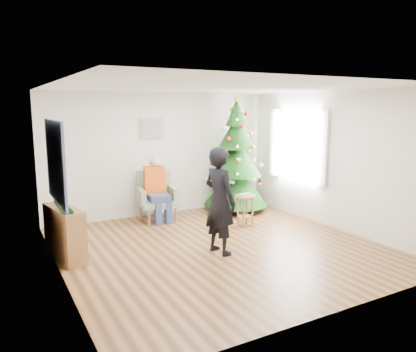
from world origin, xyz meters
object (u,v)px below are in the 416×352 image
armchair (157,202)px  standing_man (220,201)px  christmas_tree (236,159)px  console (65,233)px  stool (245,210)px

armchair → standing_man: bearing=-77.4°
armchair → christmas_tree: bearing=5.0°
standing_man → console: bearing=54.7°
armchair → standing_man: size_ratio=0.59×
stool → armchair: size_ratio=0.60×
console → christmas_tree: bearing=6.7°
christmas_tree → armchair: bearing=176.3°
armchair → console: size_ratio=1.00×
christmas_tree → console: bearing=-162.4°
stool → standing_man: standing_man is taller
armchair → standing_man: (0.16, -2.28, 0.48)m
christmas_tree → standing_man: christmas_tree is taller
christmas_tree → stool: size_ratio=4.25×
christmas_tree → armchair: (-1.84, 0.12, -0.79)m
christmas_tree → standing_man: bearing=-128.0°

